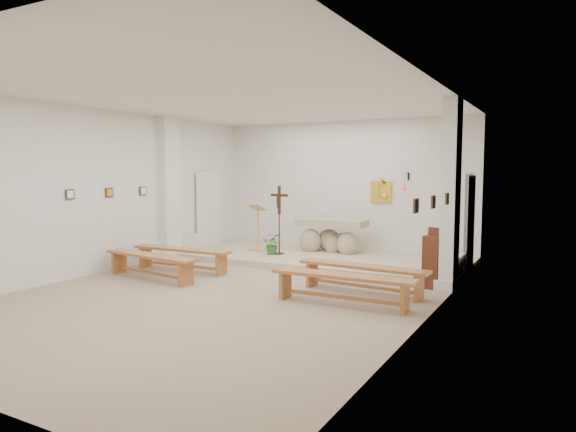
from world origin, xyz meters
The scene contains 27 objects.
ground centered at (0.00, 0.00, 0.00)m, with size 7.00×10.00×0.00m, color tan.
wall_left centered at (-3.49, 0.00, 1.75)m, with size 0.02×10.00×3.50m, color white.
wall_right centered at (3.49, 0.00, 1.75)m, with size 0.02×10.00×3.50m, color white.
wall_back centered at (0.00, 4.99, 1.75)m, with size 7.00×0.02×3.50m, color white.
ceiling centered at (0.00, 0.00, 3.49)m, with size 7.00×10.00×0.02m, color silver.
sanctuary_platform centered at (0.00, 3.50, 0.07)m, with size 6.98×3.00×0.15m, color #BCAF90.
pilaster_left centered at (-3.37, 2.00, 1.75)m, with size 0.26×0.55×3.50m, color white.
pilaster_right centered at (3.37, 2.00, 1.75)m, with size 0.26×0.55×3.50m, color white.
gold_wall_relief centered at (1.05, 4.96, 1.65)m, with size 0.55×0.04×0.55m, color yellow.
sanctuary_lamp centered at (1.75, 4.71, 1.81)m, with size 0.11×0.36×0.44m.
station_frame_left_front centered at (-3.47, -0.80, 1.72)m, with size 0.03×0.20×0.20m, color #3A2819.
station_frame_left_mid centered at (-3.47, 0.20, 1.72)m, with size 0.03×0.20×0.20m, color #3A2819.
station_frame_left_rear centered at (-3.47, 1.20, 1.72)m, with size 0.03×0.20×0.20m, color #3A2819.
station_frame_right_front centered at (3.47, -0.80, 1.72)m, with size 0.03×0.20×0.20m, color #3A2819.
station_frame_right_mid centered at (3.47, 0.20, 1.72)m, with size 0.03×0.20×0.20m, color #3A2819.
station_frame_right_rear centered at (3.47, 1.20, 1.72)m, with size 0.03×0.20×0.20m, color #3A2819.
radiator_left centered at (-3.43, 2.70, 0.27)m, with size 0.10×0.85×0.52m, color silver.
radiator_right centered at (3.43, 2.70, 0.27)m, with size 0.10×0.85×0.52m, color silver.
altar centered at (0.04, 4.12, 0.50)m, with size 1.76×0.81×0.90m.
lectern centered at (-1.68, 3.38, 0.75)m, with size 0.48×0.42×1.23m.
crucifix_stand centered at (-0.90, 3.13, 1.12)m, with size 0.51×0.22×1.67m.
potted_plant centered at (-1.03, 3.04, 0.41)m, with size 0.46×0.40×0.51m, color #2B6026.
donation_pedestal centered at (3.10, 1.90, 0.51)m, with size 0.36×0.36×1.15m.
bench_left_front centered at (-2.09, 0.91, 0.38)m, with size 2.42×0.44×0.51m.
bench_right_front centered at (2.09, 0.91, 0.38)m, with size 2.43×0.56×0.51m.
bench_left_second centered at (-2.09, -0.04, 0.38)m, with size 2.44×0.70×0.51m.
bench_right_second centered at (2.09, -0.04, 0.38)m, with size 2.42×0.43×0.51m.
Camera 1 is at (5.27, -7.67, 2.19)m, focal length 32.00 mm.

